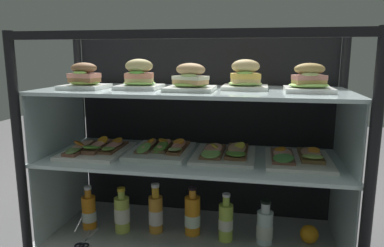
{
  "coord_description": "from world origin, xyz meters",
  "views": [
    {
      "loc": [
        0.29,
        -1.48,
        0.84
      ],
      "look_at": [
        0.0,
        0.0,
        0.55
      ],
      "focal_mm": 33.48,
      "sensor_mm": 36.0,
      "label": 1
    }
  ],
  "objects_px": {
    "juice_bottle_front_fourth": "(193,216)",
    "orange_fruit_beside_bottles": "(309,234)",
    "plated_roll_sandwich_far_right": "(139,77)",
    "plated_roll_sandwich_far_left": "(190,80)",
    "open_sandwich_tray_mid_right": "(298,157)",
    "juice_bottle_front_left_end": "(122,214)",
    "juice_bottle_front_right_end": "(156,213)",
    "plated_roll_sandwich_right_of_center": "(84,79)",
    "juice_bottle_tucked_behind": "(226,221)",
    "open_sandwich_tray_near_left_corner": "(162,149)",
    "kitchen_scissors": "(84,243)",
    "open_sandwich_tray_mid_left": "(225,152)",
    "open_sandwich_tray_right_of_center": "(96,149)",
    "juice_bottle_near_post": "(89,212)",
    "plated_roll_sandwich_near_left_corner": "(309,82)",
    "plated_roll_sandwich_mid_left": "(245,78)",
    "juice_bottle_front_middle": "(265,227)"
  },
  "relations": [
    {
      "from": "juice_bottle_front_fourth",
      "to": "orange_fruit_beside_bottles",
      "type": "xyz_separation_m",
      "value": [
        0.51,
        0.02,
        -0.05
      ]
    },
    {
      "from": "plated_roll_sandwich_far_right",
      "to": "plated_roll_sandwich_far_left",
      "type": "bearing_deg",
      "value": -8.48
    },
    {
      "from": "open_sandwich_tray_mid_right",
      "to": "juice_bottle_front_left_end",
      "type": "relative_size",
      "value": 1.52
    },
    {
      "from": "orange_fruit_beside_bottles",
      "to": "juice_bottle_front_right_end",
      "type": "bearing_deg",
      "value": -177.41
    },
    {
      "from": "orange_fruit_beside_bottles",
      "to": "plated_roll_sandwich_right_of_center",
      "type": "bearing_deg",
      "value": -174.41
    },
    {
      "from": "open_sandwich_tray_mid_right",
      "to": "juice_bottle_tucked_behind",
      "type": "bearing_deg",
      "value": -174.67
    },
    {
      "from": "plated_roll_sandwich_right_of_center",
      "to": "open_sandwich_tray_near_left_corner",
      "type": "xyz_separation_m",
      "value": [
        0.31,
        0.1,
        -0.32
      ]
    },
    {
      "from": "plated_roll_sandwich_far_left",
      "to": "kitchen_scissors",
      "type": "bearing_deg",
      "value": -166.69
    },
    {
      "from": "open_sandwich_tray_near_left_corner",
      "to": "open_sandwich_tray_mid_left",
      "type": "xyz_separation_m",
      "value": [
        0.29,
        -0.0,
        -0.0
      ]
    },
    {
      "from": "juice_bottle_tucked_behind",
      "to": "juice_bottle_front_fourth",
      "type": "bearing_deg",
      "value": 169.73
    },
    {
      "from": "open_sandwich_tray_right_of_center",
      "to": "orange_fruit_beside_bottles",
      "type": "distance_m",
      "value": 1.02
    },
    {
      "from": "juice_bottle_near_post",
      "to": "plated_roll_sandwich_far_right",
      "type": "bearing_deg",
      "value": -0.22
    },
    {
      "from": "open_sandwich_tray_right_of_center",
      "to": "juice_bottle_front_fourth",
      "type": "relative_size",
      "value": 1.42
    },
    {
      "from": "plated_roll_sandwich_far_right",
      "to": "open_sandwich_tray_near_left_corner",
      "type": "relative_size",
      "value": 0.56
    },
    {
      "from": "open_sandwich_tray_near_left_corner",
      "to": "plated_roll_sandwich_far_right",
      "type": "bearing_deg",
      "value": -142.37
    },
    {
      "from": "plated_roll_sandwich_near_left_corner",
      "to": "juice_bottle_near_post",
      "type": "bearing_deg",
      "value": -179.8
    },
    {
      "from": "plated_roll_sandwich_far_right",
      "to": "juice_bottle_near_post",
      "type": "xyz_separation_m",
      "value": [
        -0.27,
        0.0,
        -0.64
      ]
    },
    {
      "from": "orange_fruit_beside_bottles",
      "to": "plated_roll_sandwich_near_left_corner",
      "type": "bearing_deg",
      "value": -132.83
    },
    {
      "from": "plated_roll_sandwich_right_of_center",
      "to": "orange_fruit_beside_bottles",
      "type": "height_order",
      "value": "plated_roll_sandwich_right_of_center"
    },
    {
      "from": "juice_bottle_near_post",
      "to": "orange_fruit_beside_bottles",
      "type": "xyz_separation_m",
      "value": [
        1.01,
        0.05,
        -0.04
      ]
    },
    {
      "from": "plated_roll_sandwich_mid_left",
      "to": "kitchen_scissors",
      "type": "bearing_deg",
      "value": -162.3
    },
    {
      "from": "open_sandwich_tray_near_left_corner",
      "to": "juice_bottle_front_fourth",
      "type": "xyz_separation_m",
      "value": [
        0.15,
        -0.02,
        -0.3
      ]
    },
    {
      "from": "open_sandwich_tray_mid_left",
      "to": "plated_roll_sandwich_far_right",
      "type": "bearing_deg",
      "value": -171.21
    },
    {
      "from": "open_sandwich_tray_right_of_center",
      "to": "plated_roll_sandwich_right_of_center",
      "type": "bearing_deg",
      "value": -112.95
    },
    {
      "from": "plated_roll_sandwich_right_of_center",
      "to": "plated_roll_sandwich_far_right",
      "type": "bearing_deg",
      "value": 9.83
    },
    {
      "from": "orange_fruit_beside_bottles",
      "to": "kitchen_scissors",
      "type": "xyz_separation_m",
      "value": [
        -0.96,
        -0.2,
        -0.04
      ]
    },
    {
      "from": "open_sandwich_tray_mid_right",
      "to": "juice_bottle_front_middle",
      "type": "xyz_separation_m",
      "value": [
        -0.12,
        -0.02,
        -0.31
      ]
    },
    {
      "from": "open_sandwich_tray_mid_right",
      "to": "juice_bottle_front_fourth",
      "type": "distance_m",
      "value": 0.54
    },
    {
      "from": "juice_bottle_tucked_behind",
      "to": "plated_roll_sandwich_near_left_corner",
      "type": "bearing_deg",
      "value": -0.97
    },
    {
      "from": "open_sandwich_tray_right_of_center",
      "to": "juice_bottle_near_post",
      "type": "relative_size",
      "value": 1.56
    },
    {
      "from": "plated_roll_sandwich_near_left_corner",
      "to": "plated_roll_sandwich_mid_left",
      "type": "bearing_deg",
      "value": 164.84
    },
    {
      "from": "plated_roll_sandwich_far_right",
      "to": "kitchen_scissors",
      "type": "distance_m",
      "value": 0.76
    },
    {
      "from": "juice_bottle_front_fourth",
      "to": "open_sandwich_tray_near_left_corner",
      "type": "bearing_deg",
      "value": 171.49
    },
    {
      "from": "plated_roll_sandwich_mid_left",
      "to": "open_sandwich_tray_mid_right",
      "type": "relative_size",
      "value": 0.59
    },
    {
      "from": "juice_bottle_front_fourth",
      "to": "orange_fruit_beside_bottles",
      "type": "distance_m",
      "value": 0.52
    },
    {
      "from": "plated_roll_sandwich_right_of_center",
      "to": "plated_roll_sandwich_far_left",
      "type": "height_order",
      "value": "same"
    },
    {
      "from": "plated_roll_sandwich_right_of_center",
      "to": "plated_roll_sandwich_near_left_corner",
      "type": "relative_size",
      "value": 0.96
    },
    {
      "from": "open_sandwich_tray_mid_right",
      "to": "plated_roll_sandwich_mid_left",
      "type": "bearing_deg",
      "value": 171.23
    },
    {
      "from": "plated_roll_sandwich_far_right",
      "to": "juice_bottle_front_left_end",
      "type": "relative_size",
      "value": 0.85
    },
    {
      "from": "juice_bottle_near_post",
      "to": "plated_roll_sandwich_far_left",
      "type": "bearing_deg",
      "value": -4.03
    },
    {
      "from": "orange_fruit_beside_bottles",
      "to": "juice_bottle_tucked_behind",
      "type": "bearing_deg",
      "value": -172.86
    },
    {
      "from": "kitchen_scissors",
      "to": "juice_bottle_front_fourth",
      "type": "bearing_deg",
      "value": 21.61
    },
    {
      "from": "plated_roll_sandwich_right_of_center",
      "to": "kitchen_scissors",
      "type": "bearing_deg",
      "value": -86.35
    },
    {
      "from": "plated_roll_sandwich_mid_left",
      "to": "orange_fruit_beside_bottles",
      "type": "xyz_separation_m",
      "value": [
        0.3,
        -0.02,
        -0.67
      ]
    },
    {
      "from": "plated_roll_sandwich_right_of_center",
      "to": "juice_bottle_front_left_end",
      "type": "bearing_deg",
      "value": 16.69
    },
    {
      "from": "open_sandwich_tray_right_of_center",
      "to": "open_sandwich_tray_mid_right",
      "type": "relative_size",
      "value": 1.0
    },
    {
      "from": "plated_roll_sandwich_mid_left",
      "to": "plated_roll_sandwich_far_left",
      "type": "bearing_deg",
      "value": -153.71
    },
    {
      "from": "plated_roll_sandwich_far_right",
      "to": "plated_roll_sandwich_near_left_corner",
      "type": "relative_size",
      "value": 0.98
    },
    {
      "from": "plated_roll_sandwich_far_right",
      "to": "juice_bottle_front_fourth",
      "type": "xyz_separation_m",
      "value": [
        0.23,
        0.04,
        -0.63
      ]
    },
    {
      "from": "plated_roll_sandwich_far_right",
      "to": "open_sandwich_tray_near_left_corner",
      "type": "height_order",
      "value": "plated_roll_sandwich_far_right"
    }
  ]
}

